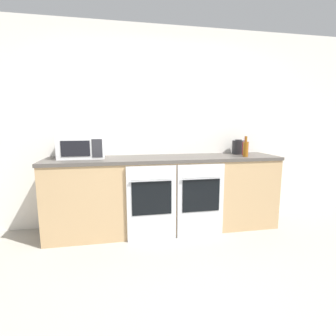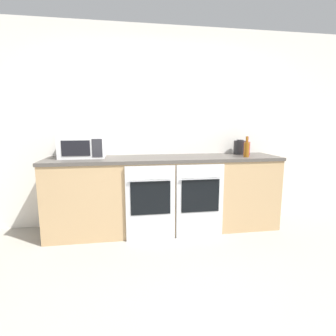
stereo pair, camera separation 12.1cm
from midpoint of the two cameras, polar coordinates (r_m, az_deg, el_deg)
ground_plane at (r=2.17m, az=8.44°, el=-28.91°), size 16.00×16.00×0.00m
wall_back at (r=3.60m, az=-0.50°, el=8.78°), size 10.00×0.06×2.60m
counter_back at (r=3.38m, az=0.40°, el=-5.52°), size 2.91×0.64×0.94m
oven_left at (r=3.04m, az=-2.66°, el=-7.64°), size 0.57×0.06×0.88m
oven_right at (r=3.16m, az=8.08°, el=-7.07°), size 0.57×0.06×0.88m
microwave at (r=3.35m, az=-17.16°, el=4.39°), size 0.53×0.34×0.26m
bottle_amber at (r=3.43m, az=17.70°, el=3.96°), size 0.07×0.07×0.26m
bottle_red at (r=3.61m, az=17.69°, el=4.15°), size 0.08×0.08×0.25m
kettle at (r=3.76m, az=16.27°, el=4.37°), size 0.17×0.17×0.20m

